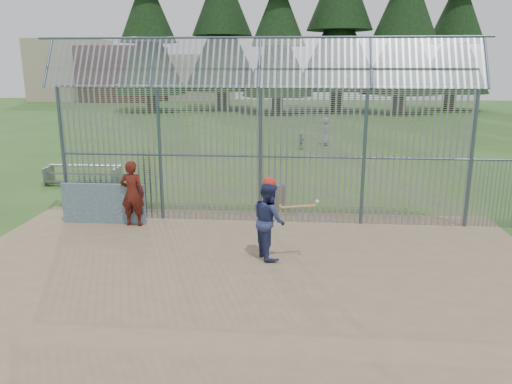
# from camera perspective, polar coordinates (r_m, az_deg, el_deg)

# --- Properties ---
(ground) EXTENTS (120.00, 120.00, 0.00)m
(ground) POSITION_cam_1_polar(r_m,az_deg,el_deg) (11.85, -0.82, -8.50)
(ground) COLOR #2D511E
(ground) RESTS_ON ground
(dirt_infield) EXTENTS (14.00, 10.00, 0.02)m
(dirt_infield) POSITION_cam_1_polar(r_m,az_deg,el_deg) (11.39, -1.08, -9.42)
(dirt_infield) COLOR #756047
(dirt_infield) RESTS_ON ground
(dugout_wall) EXTENTS (2.50, 0.12, 1.20)m
(dugout_wall) POSITION_cam_1_polar(r_m,az_deg,el_deg) (15.42, -17.00, -1.27)
(dugout_wall) COLOR #38566B
(dugout_wall) RESTS_ON dirt_infield
(batter) EXTENTS (1.03, 1.13, 1.88)m
(batter) POSITION_cam_1_polar(r_m,az_deg,el_deg) (12.05, 1.48, -3.23)
(batter) COLOR navy
(batter) RESTS_ON dirt_infield
(onlooker) EXTENTS (0.72, 0.49, 1.93)m
(onlooker) POSITION_cam_1_polar(r_m,az_deg,el_deg) (14.88, -13.94, -0.16)
(onlooker) COLOR maroon
(onlooker) RESTS_ON dirt_infield
(bg_kid_standing) EXTENTS (0.94, 0.92, 1.64)m
(bg_kid_standing) POSITION_cam_1_polar(r_m,az_deg,el_deg) (29.82, 7.93, 6.87)
(bg_kid_standing) COLOR slate
(bg_kid_standing) RESTS_ON ground
(bg_kid_seated) EXTENTS (0.56, 0.44, 0.89)m
(bg_kid_seated) POSITION_cam_1_polar(r_m,az_deg,el_deg) (28.08, 5.18, 5.72)
(bg_kid_seated) COLOR slate
(bg_kid_seated) RESTS_ON ground
(batting_gear) EXTENTS (1.33, 0.48, 0.72)m
(batting_gear) POSITION_cam_1_polar(r_m,az_deg,el_deg) (11.79, 2.04, 0.62)
(batting_gear) COLOR red
(batting_gear) RESTS_ON ground
(trash_can) EXTENTS (0.56, 0.56, 0.82)m
(trash_can) POSITION_cam_1_polar(r_m,az_deg,el_deg) (16.77, 2.64, -0.27)
(trash_can) COLOR gray
(trash_can) RESTS_ON ground
(bleacher) EXTENTS (3.00, 0.95, 0.72)m
(bleacher) POSITION_cam_1_polar(r_m,az_deg,el_deg) (20.84, -19.20, 1.90)
(bleacher) COLOR slate
(bleacher) RESTS_ON ground
(backstop_fence) EXTENTS (20.09, 0.81, 5.30)m
(backstop_fence) POSITION_cam_1_polar(r_m,az_deg,el_deg) (14.49, 7.66, 5.31)
(backstop_fence) COLOR #47566B
(backstop_fence) RESTS_ON ground
(conifer_row) EXTENTS (38.48, 12.26, 20.20)m
(conifer_row) POSITION_cam_1_polar(r_m,az_deg,el_deg) (52.76, 6.12, 20.98)
(conifer_row) COLOR #332319
(conifer_row) RESTS_ON ground
(distant_buildings) EXTENTS (26.50, 10.50, 8.00)m
(distant_buildings) POSITION_cam_1_polar(r_m,az_deg,el_deg) (71.61, -15.38, 12.97)
(distant_buildings) COLOR brown
(distant_buildings) RESTS_ON ground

